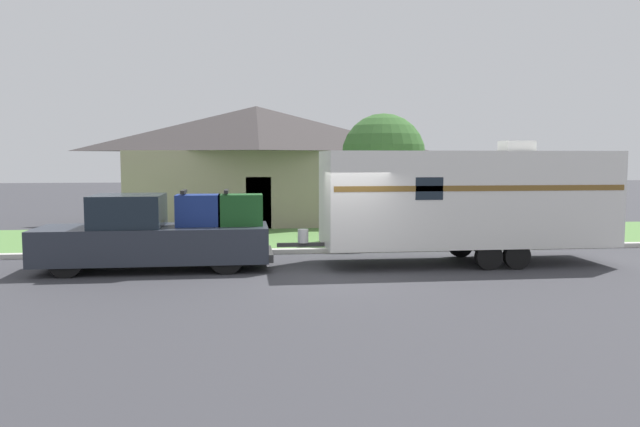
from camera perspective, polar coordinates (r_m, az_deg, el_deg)
ground_plane at (r=15.15m, az=1.97°, el=-5.75°), size 120.00×120.00×0.00m
curb_strip at (r=18.80m, az=0.18°, el=-3.41°), size 80.00×0.30×0.14m
lawn_strip at (r=22.40m, az=-1.00°, el=-2.17°), size 80.00×7.00×0.03m
house_across_street at (r=27.94m, az=-5.82°, el=4.69°), size 11.42×6.75×5.13m
pickup_truck at (r=16.40m, az=-14.71°, el=-1.93°), size 5.87×1.92×2.04m
travel_trailer at (r=17.24m, az=13.24°, el=1.38°), size 8.96×2.38×3.31m
mailbox at (r=20.68m, az=13.89°, el=-0.34°), size 0.48×0.20×1.22m
tree_in_yard at (r=21.27m, az=5.80°, el=5.27°), size 2.83×2.83×4.35m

